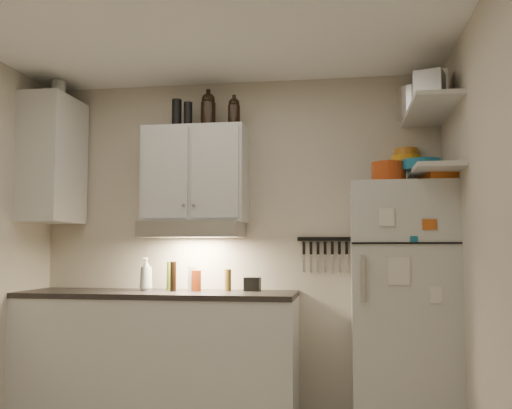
# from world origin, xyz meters

# --- Properties ---
(ceiling) EXTENTS (3.20, 3.00, 0.02)m
(ceiling) POSITION_xyz_m (0.00, 0.00, 2.61)
(ceiling) COLOR white
(ceiling) RESTS_ON ground
(back_wall) EXTENTS (3.20, 0.02, 2.60)m
(back_wall) POSITION_xyz_m (0.00, 1.51, 1.30)
(back_wall) COLOR beige
(back_wall) RESTS_ON ground
(right_wall) EXTENTS (0.02, 3.00, 2.60)m
(right_wall) POSITION_xyz_m (1.61, 0.00, 1.30)
(right_wall) COLOR beige
(right_wall) RESTS_ON ground
(base_cabinet) EXTENTS (2.10, 0.60, 0.88)m
(base_cabinet) POSITION_xyz_m (-0.55, 1.20, 0.44)
(base_cabinet) COLOR silver
(base_cabinet) RESTS_ON floor
(countertop) EXTENTS (2.10, 0.62, 0.04)m
(countertop) POSITION_xyz_m (-0.55, 1.20, 0.90)
(countertop) COLOR #282422
(countertop) RESTS_ON base_cabinet
(upper_cabinet) EXTENTS (0.80, 0.33, 0.75)m
(upper_cabinet) POSITION_xyz_m (-0.30, 1.33, 1.83)
(upper_cabinet) COLOR silver
(upper_cabinet) RESTS_ON back_wall
(side_cabinet) EXTENTS (0.33, 0.55, 1.00)m
(side_cabinet) POSITION_xyz_m (-1.44, 1.20, 1.95)
(side_cabinet) COLOR silver
(side_cabinet) RESTS_ON left_wall
(range_hood) EXTENTS (0.76, 0.46, 0.12)m
(range_hood) POSITION_xyz_m (-0.30, 1.27, 1.39)
(range_hood) COLOR silver
(range_hood) RESTS_ON back_wall
(fridge) EXTENTS (0.70, 0.68, 1.70)m
(fridge) POSITION_xyz_m (1.25, 1.16, 0.85)
(fridge) COLOR silver
(fridge) RESTS_ON floor
(shelf_hi) EXTENTS (0.30, 0.95, 0.03)m
(shelf_hi) POSITION_xyz_m (1.45, 1.02, 2.20)
(shelf_hi) COLOR silver
(shelf_hi) RESTS_ON right_wall
(shelf_lo) EXTENTS (0.30, 0.95, 0.03)m
(shelf_lo) POSITION_xyz_m (1.45, 1.02, 1.76)
(shelf_lo) COLOR silver
(shelf_lo) RESTS_ON right_wall
(knife_strip) EXTENTS (0.42, 0.02, 0.03)m
(knife_strip) POSITION_xyz_m (0.70, 1.49, 1.32)
(knife_strip) COLOR black
(knife_strip) RESTS_ON back_wall
(dutch_oven) EXTENTS (0.25, 0.25, 0.14)m
(dutch_oven) POSITION_xyz_m (1.16, 0.98, 1.77)
(dutch_oven) COLOR #A53B13
(dutch_oven) RESTS_ON fridge
(book_stack) EXTENTS (0.27, 0.32, 0.10)m
(book_stack) POSITION_xyz_m (1.50, 0.98, 1.75)
(book_stack) COLOR #BC5317
(book_stack) RESTS_ON fridge
(spice_jar) EXTENTS (0.07, 0.07, 0.09)m
(spice_jar) POSITION_xyz_m (1.24, 1.07, 1.74)
(spice_jar) COLOR silver
(spice_jar) RESTS_ON fridge
(stock_pot) EXTENTS (0.41, 0.41, 0.22)m
(stock_pot) POSITION_xyz_m (1.41, 1.34, 2.33)
(stock_pot) COLOR silver
(stock_pot) RESTS_ON shelf_hi
(tin_a) EXTENTS (0.24, 0.22, 0.23)m
(tin_a) POSITION_xyz_m (1.44, 0.96, 2.33)
(tin_a) COLOR #AAAAAD
(tin_a) RESTS_ON shelf_hi
(tin_b) EXTENTS (0.23, 0.23, 0.18)m
(tin_b) POSITION_xyz_m (1.42, 0.78, 2.30)
(tin_b) COLOR #AAAAAD
(tin_b) RESTS_ON shelf_hi
(bowl_teal) EXTENTS (0.29, 0.29, 0.11)m
(bowl_teal) POSITION_xyz_m (1.39, 1.39, 1.83)
(bowl_teal) COLOR #176181
(bowl_teal) RESTS_ON shelf_lo
(bowl_orange) EXTENTS (0.23, 0.23, 0.07)m
(bowl_orange) POSITION_xyz_m (1.33, 1.49, 1.92)
(bowl_orange) COLOR orange
(bowl_orange) RESTS_ON bowl_teal
(bowl_yellow) EXTENTS (0.18, 0.18, 0.06)m
(bowl_yellow) POSITION_xyz_m (1.33, 1.49, 1.99)
(bowl_yellow) COLOR orange
(bowl_yellow) RESTS_ON bowl_orange
(plates) EXTENTS (0.28, 0.28, 0.07)m
(plates) POSITION_xyz_m (1.38, 0.95, 1.81)
(plates) COLOR #176181
(plates) RESTS_ON shelf_lo
(growler_a) EXTENTS (0.15, 0.15, 0.28)m
(growler_a) POSITION_xyz_m (-0.20, 1.32, 2.34)
(growler_a) COLOR black
(growler_a) RESTS_ON upper_cabinet
(growler_b) EXTENTS (0.12, 0.12, 0.23)m
(growler_b) POSITION_xyz_m (0.01, 1.30, 2.31)
(growler_b) COLOR black
(growler_b) RESTS_ON upper_cabinet
(thermos_a) EXTENTS (0.08, 0.08, 0.20)m
(thermos_a) POSITION_xyz_m (-0.35, 1.29, 2.30)
(thermos_a) COLOR black
(thermos_a) RESTS_ON upper_cabinet
(thermos_b) EXTENTS (0.08, 0.08, 0.22)m
(thermos_b) POSITION_xyz_m (-0.44, 1.28, 2.31)
(thermos_b) COLOR black
(thermos_b) RESTS_ON upper_cabinet
(side_jar) EXTENTS (0.12, 0.12, 0.14)m
(side_jar) POSITION_xyz_m (-1.41, 1.21, 2.52)
(side_jar) COLOR silver
(side_jar) RESTS_ON side_cabinet
(soap_bottle) EXTENTS (0.13, 0.13, 0.28)m
(soap_bottle) POSITION_xyz_m (-0.67, 1.27, 1.06)
(soap_bottle) COLOR silver
(soap_bottle) RESTS_ON countertop
(pepper_mill) EXTENTS (0.06, 0.06, 0.17)m
(pepper_mill) POSITION_xyz_m (-0.03, 1.32, 1.00)
(pepper_mill) COLOR brown
(pepper_mill) RESTS_ON countertop
(oil_bottle) EXTENTS (0.05, 0.05, 0.22)m
(oil_bottle) POSITION_xyz_m (-0.51, 1.34, 1.03)
(oil_bottle) COLOR #52731C
(oil_bottle) RESTS_ON countertop
(vinegar_bottle) EXTENTS (0.06, 0.06, 0.23)m
(vinegar_bottle) POSITION_xyz_m (-0.44, 1.23, 1.03)
(vinegar_bottle) COLOR black
(vinegar_bottle) RESTS_ON countertop
(clear_bottle) EXTENTS (0.06, 0.06, 0.19)m
(clear_bottle) POSITION_xyz_m (-0.31, 1.28, 1.01)
(clear_bottle) COLOR silver
(clear_bottle) RESTS_ON countertop
(red_jar) EXTENTS (0.10, 0.10, 0.16)m
(red_jar) POSITION_xyz_m (-0.27, 1.28, 1.00)
(red_jar) COLOR #A53B13
(red_jar) RESTS_ON countertop
(caddy) EXTENTS (0.13, 0.09, 0.10)m
(caddy) POSITION_xyz_m (0.15, 1.35, 0.97)
(caddy) COLOR black
(caddy) RESTS_ON countertop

